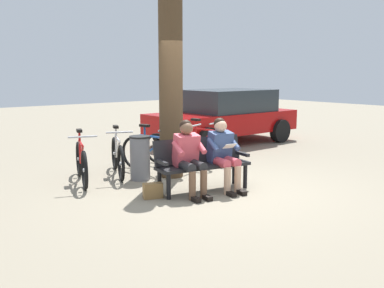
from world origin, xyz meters
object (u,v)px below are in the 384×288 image
(bench, at_px, (201,160))
(bicycle_green, at_px, (152,154))
(person_reading, at_px, (223,151))
(bicycle_black, at_px, (81,163))
(bicycle_red, at_px, (202,145))
(handbag, at_px, (153,191))
(person_companion, at_px, (189,154))
(litter_bin, at_px, (140,158))
(bicycle_silver, at_px, (118,157))
(parked_car, at_px, (225,115))
(tree_trunk, at_px, (171,88))
(bicycle_purple, at_px, (178,149))

(bench, height_order, bicycle_green, bicycle_green)
(person_reading, distance_m, bicycle_black, 2.55)
(bicycle_red, bearing_deg, bicycle_green, -91.40)
(bicycle_green, bearing_deg, bicycle_black, -107.13)
(handbag, height_order, bicycle_green, bicycle_green)
(bench, relative_size, person_companion, 1.38)
(person_reading, distance_m, person_companion, 0.64)
(litter_bin, xyz_separation_m, bicycle_silver, (0.14, -0.57, -0.05))
(litter_bin, relative_size, parked_car, 0.19)
(parked_car, bearing_deg, bicycle_green, 25.33)
(handbag, distance_m, bicycle_black, 1.70)
(person_companion, bearing_deg, tree_trunk, -103.65)
(person_companion, distance_m, bicycle_black, 2.10)
(litter_bin, bearing_deg, bench, 107.93)
(person_companion, bearing_deg, person_reading, 179.95)
(bench, distance_m, bicycle_green, 1.61)
(bench, height_order, parked_car, parked_car)
(bicycle_silver, relative_size, parked_car, 0.37)
(litter_bin, distance_m, parked_car, 4.61)
(bicycle_red, relative_size, bicycle_black, 1.04)
(person_companion, relative_size, parked_car, 0.29)
(tree_trunk, height_order, litter_bin, tree_trunk)
(person_companion, relative_size, bicycle_green, 0.73)
(bicycle_red, bearing_deg, bicycle_purple, -94.52)
(bicycle_silver, xyz_separation_m, parked_car, (-4.23, -1.52, 0.41))
(person_reading, relative_size, parked_car, 0.29)
(bicycle_silver, relative_size, bicycle_black, 0.98)
(person_companion, height_order, bicycle_black, person_companion)
(person_reading, height_order, bicycle_red, person_reading)
(bicycle_red, bearing_deg, bench, -50.35)
(bicycle_green, xyz_separation_m, bicycle_black, (1.42, -0.12, 0.00))
(bicycle_black, xyz_separation_m, parked_car, (-5.01, -1.61, 0.41))
(person_reading, height_order, bicycle_green, person_reading)
(person_companion, relative_size, handbag, 4.00)
(bicycle_purple, relative_size, bicycle_black, 0.99)
(bench, height_order, bicycle_purple, bicycle_purple)
(handbag, bearing_deg, bicycle_silver, -102.04)
(handbag, xyz_separation_m, bicycle_black, (0.41, -1.63, 0.24))
(person_companion, xyz_separation_m, bicycle_purple, (-1.19, -1.85, -0.30))
(bicycle_black, relative_size, parked_car, 0.38)
(handbag, xyz_separation_m, bicycle_red, (-2.48, -1.72, 0.24))
(person_reading, bearing_deg, person_companion, -0.05)
(person_reading, bearing_deg, handbag, -3.86)
(bicycle_purple, distance_m, bicycle_black, 2.18)
(tree_trunk, distance_m, bicycle_silver, 1.67)
(person_companion, height_order, bicycle_purple, person_companion)
(handbag, height_order, bicycle_purple, bicycle_purple)
(person_reading, xyz_separation_m, tree_trunk, (0.09, -1.31, 1.00))
(bicycle_purple, bearing_deg, litter_bin, -89.33)
(person_reading, distance_m, bicycle_red, 2.42)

